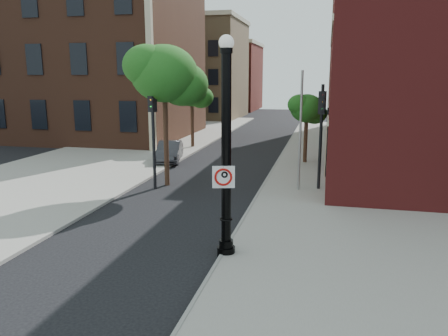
% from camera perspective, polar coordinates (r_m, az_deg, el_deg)
% --- Properties ---
extents(ground, '(120.00, 120.00, 0.00)m').
position_cam_1_polar(ground, '(13.74, -8.97, -11.02)').
color(ground, black).
rests_on(ground, ground).
extents(sidewalk_right, '(8.00, 60.00, 0.12)m').
position_cam_1_polar(sidewalk_right, '(22.34, 15.64, -2.15)').
color(sidewalk_right, gray).
rests_on(sidewalk_right, ground).
extents(sidewalk_left, '(10.00, 50.00, 0.12)m').
position_cam_1_polar(sidewalk_left, '(33.19, -11.77, 2.55)').
color(sidewalk_left, gray).
rests_on(sidewalk_left, ground).
extents(curb_edge, '(0.10, 60.00, 0.14)m').
position_cam_1_polar(curb_edge, '(22.49, 5.55, -1.64)').
color(curb_edge, gray).
rests_on(curb_edge, ground).
extents(victorian_building, '(18.60, 14.60, 17.95)m').
position_cam_1_polar(victorian_building, '(41.47, -17.86, 16.11)').
color(victorian_building, '#572F20').
rests_on(victorian_building, ground).
extents(bg_building_tan_a, '(12.00, 12.00, 12.00)m').
position_cam_1_polar(bg_building_tan_a, '(58.19, -3.79, 12.57)').
color(bg_building_tan_a, '#8D724D').
rests_on(bg_building_tan_a, ground).
extents(bg_building_red, '(12.00, 12.00, 10.00)m').
position_cam_1_polar(bg_building_red, '(71.70, -0.46, 11.67)').
color(bg_building_red, maroon).
rests_on(bg_building_red, ground).
extents(lamppost, '(0.54, 0.54, 6.43)m').
position_cam_1_polar(lamppost, '(12.57, 0.29, 1.14)').
color(lamppost, black).
rests_on(lamppost, ground).
extents(no_parking_sign, '(0.63, 0.19, 0.65)m').
position_cam_1_polar(no_parking_sign, '(12.53, -0.05, -1.16)').
color(no_parking_sign, white).
rests_on(no_parking_sign, ground).
extents(parked_car, '(2.22, 4.13, 1.29)m').
position_cam_1_polar(parked_car, '(27.81, -7.13, 2.15)').
color(parked_car, '#2B2A2F').
rests_on(parked_car, ground).
extents(traffic_signal_left, '(0.39, 0.44, 5.05)m').
position_cam_1_polar(traffic_signal_left, '(20.69, -9.28, 6.46)').
color(traffic_signal_left, black).
rests_on(traffic_signal_left, ground).
extents(traffic_signal_right, '(0.36, 0.43, 4.96)m').
position_cam_1_polar(traffic_signal_right, '(20.53, 12.62, 6.11)').
color(traffic_signal_right, black).
rests_on(traffic_signal_right, ground).
extents(utility_pole, '(0.11, 0.11, 5.57)m').
position_cam_1_polar(utility_pole, '(20.28, 9.93, 4.57)').
color(utility_pole, '#999999').
rests_on(utility_pole, ground).
extents(street_tree_a, '(3.77, 3.40, 6.79)m').
position_cam_1_polar(street_tree_a, '(21.32, -7.64, 11.94)').
color(street_tree_a, '#331E14').
rests_on(street_tree_a, ground).
extents(street_tree_b, '(2.88, 2.60, 5.19)m').
position_cam_1_polar(street_tree_b, '(32.65, -4.14, 9.75)').
color(street_tree_b, '#331E14').
rests_on(street_tree_b, ground).
extents(street_tree_c, '(2.37, 2.14, 4.26)m').
position_cam_1_polar(street_tree_c, '(27.05, 10.81, 7.55)').
color(street_tree_c, '#331E14').
rests_on(street_tree_c, ground).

